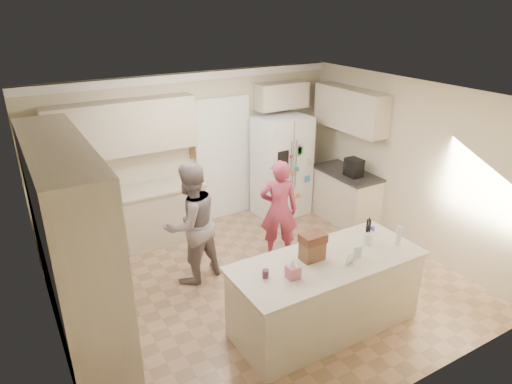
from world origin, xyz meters
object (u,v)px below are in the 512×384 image
coffee_maker (354,167)px  dollhouse_body (312,251)px  teen_girl (279,210)px  island_base (325,295)px  utensil_crock (368,238)px  refrigerator (282,166)px  tissue_box (293,272)px  teen_boy (191,224)px

coffee_maker → dollhouse_body: 2.84m
teen_girl → island_base: bearing=104.5°
coffee_maker → island_base: coffee_maker is taller
coffee_maker → utensil_crock: coffee_maker is taller
refrigerator → tissue_box: bearing=-125.3°
utensil_crock → dollhouse_body: 0.80m
refrigerator → dollhouse_body: refrigerator is taller
utensil_crock → tissue_box: (-1.20, -0.15, -0.00)m
tissue_box → teen_girl: size_ratio=0.09×
refrigerator → teen_boy: (-2.25, -1.20, -0.04)m
island_base → teen_boy: size_ratio=1.28×
utensil_crock → coffee_maker: bearing=52.9°
island_base → teen_girl: (0.41, 1.65, 0.34)m
tissue_box → dollhouse_body: bearing=26.6°
refrigerator → utensil_crock: bearing=-106.6°
tissue_box → teen_boy: size_ratio=0.08×
coffee_maker → teen_girl: 1.68m
coffee_maker → tissue_box: (-2.60, -2.00, -0.07)m
dollhouse_body → refrigerator: bearing=63.0°
refrigerator → island_base: (-1.30, -2.94, -0.46)m
tissue_box → dollhouse_body: size_ratio=0.54×
utensil_crock → tissue_box: size_ratio=1.07×
refrigerator → coffee_maker: refrigerator is taller
tissue_box → teen_girl: 2.01m
coffee_maker → teen_girl: teen_girl is taller
refrigerator → utensil_crock: 2.97m
dollhouse_body → teen_girl: 1.67m
dollhouse_body → tissue_box: bearing=-153.4°
coffee_maker → teen_boy: (-3.00, -0.16, -0.21)m
teen_boy → dollhouse_body: bearing=101.5°
coffee_maker → dollhouse_body: bearing=-140.7°
teen_boy → refrigerator: bearing=-166.2°
refrigerator → teen_boy: 2.55m
coffee_maker → teen_boy: 3.01m
teen_girl → refrigerator: bearing=-96.0°
utensil_crock → teen_boy: (-1.60, 1.69, -0.14)m
tissue_box → refrigerator: bearing=58.7°
coffee_maker → dollhouse_body: coffee_maker is taller
teen_girl → teen_boy: bearing=24.8°
utensil_crock → dollhouse_body: (-0.80, 0.05, 0.04)m
refrigerator → island_base: size_ratio=0.82×
coffee_maker → island_base: (-2.05, -1.90, -0.63)m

